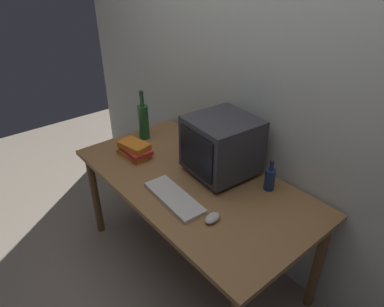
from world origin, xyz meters
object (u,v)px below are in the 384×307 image
object	(u,v)px
crt_monitor	(221,146)
book_stack	(135,150)
keyboard	(174,198)
computer_mouse	(212,218)
bottle_tall	(143,121)
bottle_short	(270,178)

from	to	relation	value
crt_monitor	book_stack	xyz separation A→B (m)	(-0.52, -0.31, -0.14)
crt_monitor	book_stack	size ratio (longest dim) A/B	1.69
crt_monitor	keyboard	xyz separation A→B (m)	(0.03, -0.39, -0.18)
computer_mouse	book_stack	distance (m)	0.83
bottle_tall	bottle_short	xyz separation A→B (m)	(1.02, 0.21, -0.07)
keyboard	computer_mouse	distance (m)	0.27
book_stack	keyboard	bearing A→B (deg)	-8.54
crt_monitor	keyboard	world-z (taller)	crt_monitor
crt_monitor	bottle_tall	bearing A→B (deg)	-170.96
keyboard	bottle_short	size ratio (longest dim) A/B	2.11
keyboard	book_stack	bearing A→B (deg)	174.96
computer_mouse	bottle_tall	world-z (taller)	bottle_tall
bottle_short	book_stack	size ratio (longest dim) A/B	0.81
bottle_short	book_stack	bearing A→B (deg)	-154.00
keyboard	computer_mouse	bearing A→B (deg)	13.11
keyboard	crt_monitor	bearing A→B (deg)	98.50
bottle_tall	book_stack	xyz separation A→B (m)	(0.19, -0.20, -0.09)
keyboard	bottle_short	world-z (taller)	bottle_short
keyboard	bottle_tall	bearing A→B (deg)	162.70
bottle_tall	book_stack	world-z (taller)	bottle_tall
keyboard	book_stack	distance (m)	0.56
computer_mouse	bottle_short	distance (m)	0.45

